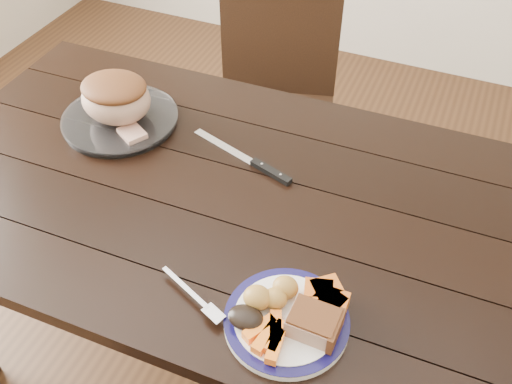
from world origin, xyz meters
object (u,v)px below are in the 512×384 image
at_px(chair_far, 276,94).
at_px(dinner_plate, 287,321).
at_px(pork_slice, 313,323).
at_px(roast_joint, 116,99).
at_px(dining_table, 230,219).
at_px(fork, 196,298).
at_px(carving_knife, 259,165).
at_px(serving_platter, 120,120).

bearing_deg(chair_far, dinner_plate, 97.13).
distance_m(pork_slice, roast_joint, 0.82).
bearing_deg(roast_joint, dining_table, -18.87).
relative_size(fork, carving_knife, 0.55).
bearing_deg(roast_joint, chair_far, 69.69).
height_order(chair_far, carving_knife, chair_far).
xyz_separation_m(dining_table, fork, (0.08, -0.31, 0.11)).
height_order(roast_joint, carving_knife, roast_joint).
height_order(dining_table, chair_far, chair_far).
bearing_deg(pork_slice, fork, -174.36).
xyz_separation_m(pork_slice, fork, (-0.23, -0.02, -0.02)).
distance_m(pork_slice, carving_knife, 0.49).
bearing_deg(pork_slice, dining_table, 137.01).
xyz_separation_m(chair_far, roast_joint, (-0.22, -0.60, 0.30)).
bearing_deg(dining_table, carving_knife, 74.77).
bearing_deg(dinner_plate, roast_joint, 147.04).
height_order(dinner_plate, fork, fork).
distance_m(serving_platter, fork, 0.64).
height_order(dining_table, carving_knife, carving_knife).
xyz_separation_m(dining_table, chair_far, (-0.16, 0.74, -0.13)).
relative_size(serving_platter, pork_slice, 3.32).
xyz_separation_m(fork, carving_knife, (-0.05, 0.43, -0.01)).
relative_size(roast_joint, carving_knife, 0.61).
xyz_separation_m(serving_platter, carving_knife, (0.42, -0.02, -0.00)).
height_order(dining_table, dinner_plate, dinner_plate).
relative_size(dining_table, pork_slice, 17.52).
height_order(chair_far, roast_joint, chair_far).
bearing_deg(fork, dining_table, 126.31).
bearing_deg(roast_joint, serving_platter, 90.00).
bearing_deg(dinner_plate, dining_table, 132.00).
distance_m(chair_far, dinner_plate, 1.13).
relative_size(serving_platter, carving_knife, 0.98).
bearing_deg(chair_far, fork, 87.62).
bearing_deg(serving_platter, pork_slice, -31.16).
relative_size(pork_slice, carving_knife, 0.30).
distance_m(dining_table, serving_platter, 0.42).
relative_size(chair_far, roast_joint, 4.92).
height_order(serving_platter, pork_slice, pork_slice).
bearing_deg(fork, roast_joint, 158.75).
bearing_deg(fork, serving_platter, 158.75).
xyz_separation_m(chair_far, fork, (0.24, -1.05, 0.25)).
bearing_deg(carving_knife, roast_joint, -164.67).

